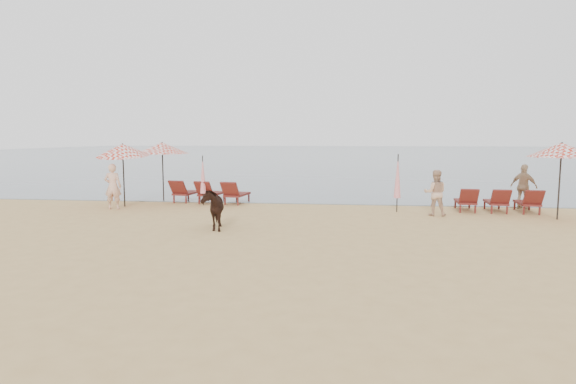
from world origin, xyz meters
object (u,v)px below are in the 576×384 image
(umbrella_closed_right, at_px, (398,176))
(beachgoer_right_a, at_px, (435,193))
(umbrella_open_left_b, at_px, (123,150))
(umbrella_closed_left, at_px, (203,175))
(beachgoer_left, at_px, (113,186))
(lounger_cluster_left, at_px, (209,192))
(umbrella_open_left_a, at_px, (162,148))
(lounger_cluster_right, at_px, (497,201))
(cow, at_px, (212,208))
(umbrella_open_right, at_px, (562,150))
(beachgoer_right_b, at_px, (524,187))

(umbrella_closed_right, distance_m, beachgoer_right_a, 1.60)
(umbrella_open_left_b, bearing_deg, beachgoer_right_a, -21.25)
(umbrella_closed_left, bearing_deg, beachgoer_left, -155.78)
(lounger_cluster_left, bearing_deg, umbrella_open_left_a, -179.37)
(lounger_cluster_right, xyz_separation_m, umbrella_open_left_b, (-15.12, -0.16, 1.93))
(umbrella_closed_right, height_order, beachgoer_right_a, umbrella_closed_right)
(cow, bearing_deg, umbrella_open_right, -1.93)
(umbrella_open_right, distance_m, cow, 12.25)
(umbrella_open_left_a, bearing_deg, beachgoer_right_a, -37.59)
(umbrella_open_right, relative_size, beachgoer_left, 1.48)
(umbrella_open_left_a, xyz_separation_m, umbrella_open_left_b, (-1.02, -1.78, -0.04))
(lounger_cluster_right, height_order, beachgoer_right_b, beachgoer_right_b)
(umbrella_open_left_a, bearing_deg, lounger_cluster_right, -31.14)
(umbrella_open_right, xyz_separation_m, cow, (-11.69, -3.17, -1.80))
(cow, bearing_deg, umbrella_open_left_a, 105.83)
(umbrella_open_right, bearing_deg, lounger_cluster_left, -177.07)
(beachgoer_right_a, bearing_deg, lounger_cluster_left, -9.22)
(lounger_cluster_left, distance_m, cow, 6.19)
(cow, height_order, beachgoer_left, beachgoer_left)
(lounger_cluster_left, xyz_separation_m, umbrella_open_left_a, (-2.24, 0.31, 1.94))
(umbrella_open_left_b, relative_size, umbrella_open_right, 1.00)
(umbrella_open_left_a, relative_size, umbrella_closed_left, 1.26)
(umbrella_open_left_a, distance_m, umbrella_open_left_b, 2.05)
(lounger_cluster_right, height_order, umbrella_open_right, umbrella_open_right)
(umbrella_open_left_b, distance_m, cow, 6.95)
(umbrella_open_left_a, relative_size, umbrella_open_right, 0.98)
(lounger_cluster_right, height_order, umbrella_closed_left, umbrella_closed_left)
(umbrella_open_left_b, bearing_deg, beachgoer_right_b, -12.81)
(umbrella_open_left_b, relative_size, cow, 1.73)
(cow, bearing_deg, beachgoer_right_b, 9.52)
(umbrella_open_left_b, distance_m, beachgoer_right_b, 16.58)
(umbrella_open_right, bearing_deg, umbrella_closed_right, -177.29)
(lounger_cluster_right, xyz_separation_m, umbrella_open_left_a, (-14.10, 1.62, 1.97))
(lounger_cluster_right, distance_m, beachgoer_left, 15.26)
(umbrella_closed_right, height_order, beachgoer_left, umbrella_closed_right)
(lounger_cluster_right, distance_m, beachgoer_right_a, 2.78)
(lounger_cluster_left, distance_m, umbrella_open_left_b, 4.05)
(umbrella_closed_right, bearing_deg, umbrella_closed_left, 173.83)
(umbrella_open_right, relative_size, cow, 1.73)
(umbrella_open_left_b, bearing_deg, umbrella_open_left_a, 42.90)
(umbrella_closed_right, relative_size, cow, 1.42)
(umbrella_closed_right, xyz_separation_m, beachgoer_right_b, (5.19, 1.41, -0.48))
(umbrella_open_left_a, distance_m, umbrella_closed_left, 2.66)
(umbrella_open_left_a, relative_size, cow, 1.70)
(lounger_cluster_left, distance_m, beachgoer_right_a, 9.62)
(lounger_cluster_right, bearing_deg, umbrella_open_right, -37.19)
(umbrella_open_left_a, height_order, umbrella_open_left_b, umbrella_open_left_b)
(cow, relative_size, beachgoer_right_b, 0.87)
(lounger_cluster_right, relative_size, cow, 1.94)
(umbrella_open_left_b, relative_size, umbrella_closed_left, 1.29)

